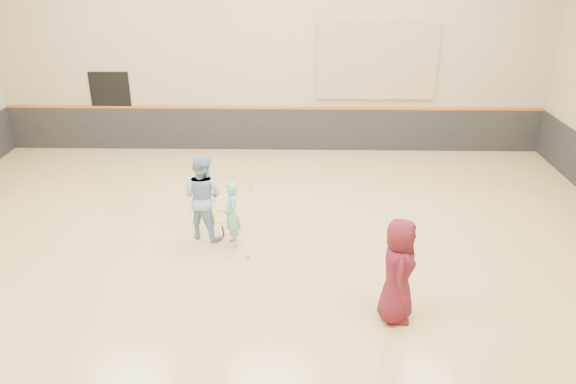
{
  "coord_description": "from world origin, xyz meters",
  "views": [
    {
      "loc": [
        0.73,
        -9.17,
        5.41
      ],
      "look_at": [
        0.53,
        0.4,
        1.15
      ],
      "focal_mm": 35.0,
      "sensor_mm": 36.0,
      "label": 1
    }
  ],
  "objects_px": {
    "instructor": "(203,197)",
    "young_man": "(398,271)",
    "spare_racket": "(212,200)",
    "girl": "(232,214)"
  },
  "relations": [
    {
      "from": "young_man",
      "to": "spare_racket",
      "type": "height_order",
      "value": "young_man"
    },
    {
      "from": "instructor",
      "to": "spare_racket",
      "type": "height_order",
      "value": "instructor"
    },
    {
      "from": "girl",
      "to": "spare_racket",
      "type": "distance_m",
      "value": 2.05
    },
    {
      "from": "spare_racket",
      "to": "instructor",
      "type": "bearing_deg",
      "value": -87.1
    },
    {
      "from": "girl",
      "to": "young_man",
      "type": "relative_size",
      "value": 0.76
    },
    {
      "from": "instructor",
      "to": "young_man",
      "type": "xyz_separation_m",
      "value": [
        3.4,
        -2.61,
        -0.01
      ]
    },
    {
      "from": "girl",
      "to": "instructor",
      "type": "xyz_separation_m",
      "value": [
        -0.61,
        0.32,
        0.22
      ]
    },
    {
      "from": "young_man",
      "to": "spare_racket",
      "type": "relative_size",
      "value": 2.3
    },
    {
      "from": "girl",
      "to": "instructor",
      "type": "relative_size",
      "value": 0.75
    },
    {
      "from": "girl",
      "to": "young_man",
      "type": "bearing_deg",
      "value": 38.73
    }
  ]
}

